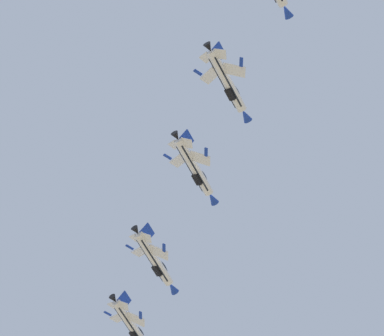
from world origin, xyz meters
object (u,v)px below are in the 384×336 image
Objects in this scene: fighter_jet_left_wing at (155,260)px; fighter_jet_left_outer at (228,82)px; fighter_jet_right_wing at (195,168)px; fighter_jet_lead at (132,326)px.

fighter_jet_left_wing is 36.59m from fighter_jet_left_outer.
fighter_jet_right_wing is at bearing 136.11° from fighter_jet_left_outer.
fighter_jet_right_wing is (20.21, -29.95, 0.70)m from fighter_jet_lead.
fighter_jet_lead is at bearing 136.81° from fighter_jet_left_outer.
fighter_jet_lead is 1.00× the size of fighter_jet_left_outer.
fighter_jet_right_wing is 1.00× the size of fighter_jet_left_outer.
fighter_jet_left_wing is 19.30m from fighter_jet_right_wing.
fighter_jet_left_wing is at bearing 138.19° from fighter_jet_left_outer.
fighter_jet_left_outer is (9.48, -14.61, -0.23)m from fighter_jet_right_wing.
fighter_jet_lead is 36.14m from fighter_jet_right_wing.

